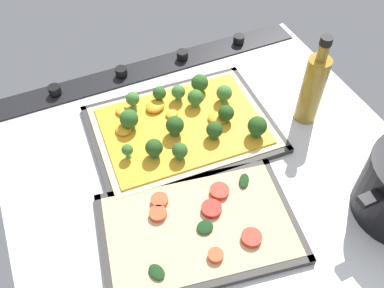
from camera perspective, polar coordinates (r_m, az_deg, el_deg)
The scene contains 7 objects.
ground_plane at distance 84.35cm, azimuth 2.51°, elevation -3.37°, with size 78.81×71.88×3.00cm, color silver.
stove_control_panel at distance 103.99cm, azimuth -5.36°, elevation 10.46°, with size 75.66×7.00×2.60cm.
baking_tray_front at distance 88.54cm, azimuth -1.31°, elevation 1.93°, with size 38.81×29.34×1.30cm.
broccoli_pizza at distance 87.51cm, azimuth -1.16°, elevation 2.94°, with size 36.30×26.83×6.03cm.
baking_tray_back at distance 74.72cm, azimuth 0.93°, elevation -11.45°, with size 37.25×27.35×1.30cm.
veggie_pizza_back at distance 74.21cm, azimuth 1.03°, elevation -11.06°, with size 34.49×24.58×1.90cm.
oil_bottle at distance 89.22cm, azimuth 16.10°, elevation 7.36°, with size 4.68×4.68×20.67cm.
Camera 1 is at (24.14, 44.96, 65.67)cm, focal length 39.16 mm.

